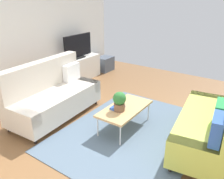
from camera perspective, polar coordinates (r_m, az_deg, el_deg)
ground_plane at (r=4.24m, az=2.18°, el=-10.50°), size 7.68×7.68×0.00m
wall_far at (r=5.64m, az=-22.82°, el=12.11°), size 6.40×0.12×2.90m
area_rug at (r=4.26m, az=5.00°, el=-10.32°), size 2.90×2.20×0.01m
couch_beige at (r=4.75m, az=-14.13°, el=-1.35°), size 1.95×0.95×1.10m
couch_green at (r=3.98m, az=23.38°, el=-7.49°), size 1.99×1.09×1.10m
coffee_table at (r=4.19m, az=3.16°, el=-4.74°), size 1.10×0.56×0.42m
tv_console at (r=6.65m, az=-8.13°, el=4.98°), size 1.40×0.44×0.64m
tv at (r=6.48m, az=-8.31°, el=10.28°), size 1.00×0.20×0.64m
storage_trunk at (r=7.43m, az=-1.76°, el=6.28°), size 0.52×0.40×0.44m
potted_plant at (r=4.00m, az=1.83°, el=-2.81°), size 0.23×0.23×0.34m
table_book_0 at (r=4.14m, az=1.34°, el=-4.39°), size 0.24×0.18×0.04m
vase_0 at (r=6.19m, az=-12.32°, el=7.17°), size 0.10×0.10×0.16m
bottle_0 at (r=6.22m, az=-10.72°, el=7.72°), size 0.05×0.05×0.23m
bottle_1 at (r=6.28m, az=-10.10°, el=7.89°), size 0.05×0.05×0.22m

